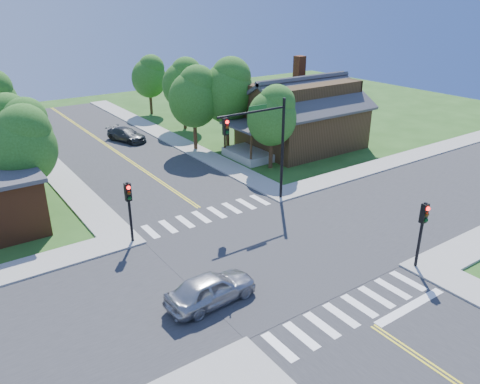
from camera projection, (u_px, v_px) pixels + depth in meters
ground at (267, 255)px, 26.13m from camera, size 100.00×100.00×0.00m
road_ns at (267, 254)px, 26.13m from camera, size 10.00×90.00×0.04m
road_ew at (267, 254)px, 26.12m from camera, size 90.00×10.00×0.04m
intersection_patch at (267, 255)px, 26.13m from camera, size 10.20×10.20×0.06m
sidewalk_ne at (294, 141)px, 46.40m from camera, size 40.00×40.00×0.14m
crosswalk_north at (209, 215)px, 30.80m from camera, size 8.85×2.00×0.01m
crosswalk_south at (350, 310)px, 21.43m from camera, size 8.85×2.00×0.01m
centerline at (267, 254)px, 26.12m from camera, size 0.30×90.00×0.01m
stop_bar at (410, 307)px, 21.71m from camera, size 4.60×0.45×0.09m
signal_mast_ne at (263, 137)px, 30.54m from camera, size 5.30×0.42×7.20m
signal_pole_se at (423, 223)px, 23.81m from camera, size 0.34×0.42×3.80m
signal_pole_nw at (129, 201)px, 26.36m from camera, size 0.34×0.42×3.80m
house_ne at (302, 112)px, 43.57m from camera, size 13.05×8.80×7.11m
tree_e_a at (273, 114)px, 37.54m from camera, size 4.09×3.89×6.96m
tree_e_b at (228, 89)px, 42.44m from camera, size 4.96×4.71×8.43m
tree_e_c at (184, 82)px, 48.97m from camera, size 4.46×4.24×7.58m
tree_e_d at (150, 75)px, 55.40m from camera, size 4.15×3.94×7.05m
tree_w_a at (23, 144)px, 29.32m from camera, size 4.30×4.09×7.32m
tree_w_b at (7, 126)px, 34.24m from camera, size 4.11×3.90×6.98m
tree_house at (195, 95)px, 41.82m from camera, size 4.60×4.37×7.82m
tree_bldg at (24, 130)px, 33.36m from camera, size 4.04×3.84×6.86m
car_silver at (211, 289)px, 21.75m from camera, size 2.22×4.62×1.51m
car_dgrey at (126, 135)px, 46.17m from camera, size 4.61×5.57×1.29m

